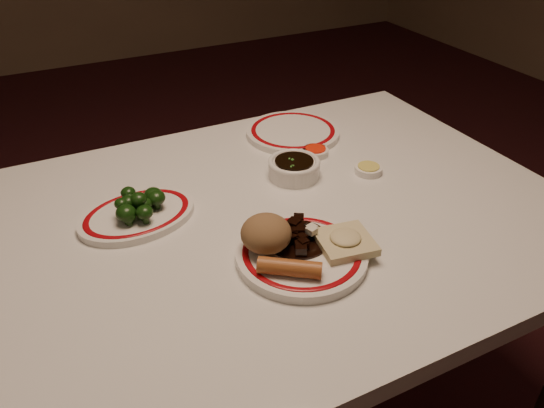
{
  "coord_description": "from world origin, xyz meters",
  "views": [
    {
      "loc": [
        -0.42,
        -0.81,
        1.36
      ],
      "look_at": [
        -0.04,
        -0.04,
        0.8
      ],
      "focal_mm": 35.0,
      "sensor_mm": 36.0,
      "label": 1
    }
  ],
  "objects_px": {
    "main_plate": "(302,255)",
    "stirfry_heap": "(298,235)",
    "rice_mound": "(266,233)",
    "broccoli_pile": "(139,204)",
    "spring_roll": "(290,268)",
    "broccoli_plate": "(137,215)",
    "fried_wonton": "(345,241)",
    "dining_table": "(280,245)",
    "soy_bowl": "(294,169)"
  },
  "relations": [
    {
      "from": "main_plate",
      "to": "broccoli_pile",
      "type": "height_order",
      "value": "broccoli_pile"
    },
    {
      "from": "broccoli_plate",
      "to": "broccoli_pile",
      "type": "height_order",
      "value": "broccoli_pile"
    },
    {
      "from": "stirfry_heap",
      "to": "broccoli_pile",
      "type": "bearing_deg",
      "value": 137.03
    },
    {
      "from": "broccoli_pile",
      "to": "soy_bowl",
      "type": "bearing_deg",
      "value": 2.33
    },
    {
      "from": "main_plate",
      "to": "soy_bowl",
      "type": "distance_m",
      "value": 0.3
    },
    {
      "from": "rice_mound",
      "to": "spring_roll",
      "type": "distance_m",
      "value": 0.09
    },
    {
      "from": "broccoli_plate",
      "to": "main_plate",
      "type": "bearing_deg",
      "value": -48.18
    },
    {
      "from": "dining_table",
      "to": "spring_roll",
      "type": "bearing_deg",
      "value": -113.51
    },
    {
      "from": "rice_mound",
      "to": "stirfry_heap",
      "type": "height_order",
      "value": "rice_mound"
    },
    {
      "from": "soy_bowl",
      "to": "broccoli_plate",
      "type": "bearing_deg",
      "value": -178.88
    },
    {
      "from": "main_plate",
      "to": "rice_mound",
      "type": "relative_size",
      "value": 3.43
    },
    {
      "from": "fried_wonton",
      "to": "dining_table",
      "type": "bearing_deg",
      "value": 102.72
    },
    {
      "from": "broccoli_plate",
      "to": "soy_bowl",
      "type": "xyz_separation_m",
      "value": [
        0.36,
        0.01,
        0.01
      ]
    },
    {
      "from": "dining_table",
      "to": "spring_roll",
      "type": "distance_m",
      "value": 0.25
    },
    {
      "from": "rice_mound",
      "to": "stirfry_heap",
      "type": "bearing_deg",
      "value": -4.54
    },
    {
      "from": "spring_roll",
      "to": "soy_bowl",
      "type": "xyz_separation_m",
      "value": [
        0.18,
        0.31,
        -0.01
      ]
    },
    {
      "from": "dining_table",
      "to": "main_plate",
      "type": "height_order",
      "value": "main_plate"
    },
    {
      "from": "spring_roll",
      "to": "stirfry_heap",
      "type": "relative_size",
      "value": 0.91
    },
    {
      "from": "main_plate",
      "to": "broccoli_pile",
      "type": "relative_size",
      "value": 2.99
    },
    {
      "from": "spring_roll",
      "to": "broccoli_plate",
      "type": "relative_size",
      "value": 0.42
    },
    {
      "from": "main_plate",
      "to": "stirfry_heap",
      "type": "bearing_deg",
      "value": 71.83
    },
    {
      "from": "fried_wonton",
      "to": "stirfry_heap",
      "type": "bearing_deg",
      "value": 142.79
    },
    {
      "from": "broccoli_plate",
      "to": "soy_bowl",
      "type": "distance_m",
      "value": 0.36
    },
    {
      "from": "dining_table",
      "to": "spring_roll",
      "type": "xyz_separation_m",
      "value": [
        -0.09,
        -0.2,
        0.12
      ]
    },
    {
      "from": "main_plate",
      "to": "broccoli_pile",
      "type": "xyz_separation_m",
      "value": [
        -0.23,
        0.25,
        0.03
      ]
    },
    {
      "from": "spring_roll",
      "to": "stirfry_heap",
      "type": "height_order",
      "value": "stirfry_heap"
    },
    {
      "from": "dining_table",
      "to": "broccoli_pile",
      "type": "bearing_deg",
      "value": 160.28
    },
    {
      "from": "dining_table",
      "to": "broccoli_pile",
      "type": "relative_size",
      "value": 11.31
    },
    {
      "from": "soy_bowl",
      "to": "rice_mound",
      "type": "bearing_deg",
      "value": -128.45
    },
    {
      "from": "spring_roll",
      "to": "fried_wonton",
      "type": "xyz_separation_m",
      "value": [
        0.13,
        0.03,
        -0.0
      ]
    },
    {
      "from": "main_plate",
      "to": "fried_wonton",
      "type": "xyz_separation_m",
      "value": [
        0.08,
        -0.02,
        0.02
      ]
    },
    {
      "from": "fried_wonton",
      "to": "broccoli_pile",
      "type": "relative_size",
      "value": 1.05
    },
    {
      "from": "main_plate",
      "to": "rice_mound",
      "type": "bearing_deg",
      "value": 144.89
    },
    {
      "from": "fried_wonton",
      "to": "soy_bowl",
      "type": "height_order",
      "value": "fried_wonton"
    },
    {
      "from": "soy_bowl",
      "to": "fried_wonton",
      "type": "bearing_deg",
      "value": -100.0
    },
    {
      "from": "broccoli_pile",
      "to": "soy_bowl",
      "type": "distance_m",
      "value": 0.36
    },
    {
      "from": "broccoli_plate",
      "to": "rice_mound",
      "type": "bearing_deg",
      "value": -51.11
    },
    {
      "from": "dining_table",
      "to": "soy_bowl",
      "type": "xyz_separation_m",
      "value": [
        0.09,
        0.11,
        0.11
      ]
    },
    {
      "from": "rice_mound",
      "to": "fried_wonton",
      "type": "relative_size",
      "value": 0.83
    },
    {
      "from": "broccoli_pile",
      "to": "rice_mound",
      "type": "bearing_deg",
      "value": -51.21
    },
    {
      "from": "main_plate",
      "to": "rice_mound",
      "type": "height_order",
      "value": "rice_mound"
    },
    {
      "from": "rice_mound",
      "to": "dining_table",
      "type": "bearing_deg",
      "value": 52.66
    },
    {
      "from": "spring_roll",
      "to": "broccoli_plate",
      "type": "bearing_deg",
      "value": 66.35
    },
    {
      "from": "spring_roll",
      "to": "soy_bowl",
      "type": "relative_size",
      "value": 0.94
    },
    {
      "from": "rice_mound",
      "to": "stirfry_heap",
      "type": "distance_m",
      "value": 0.07
    },
    {
      "from": "stirfry_heap",
      "to": "fried_wonton",
      "type": "bearing_deg",
      "value": -37.21
    },
    {
      "from": "dining_table",
      "to": "broccoli_plate",
      "type": "relative_size",
      "value": 4.58
    },
    {
      "from": "rice_mound",
      "to": "soy_bowl",
      "type": "distance_m",
      "value": 0.3
    },
    {
      "from": "main_plate",
      "to": "soy_bowl",
      "type": "height_order",
      "value": "soy_bowl"
    },
    {
      "from": "fried_wonton",
      "to": "broccoli_plate",
      "type": "distance_m",
      "value": 0.42
    }
  ]
}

